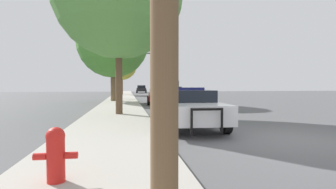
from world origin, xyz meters
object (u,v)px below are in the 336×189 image
car_background_midblock (159,96)px  tree_sidewalk_mid (113,42)px  tree_sidewalk_far (121,64)px  fire_hydrant (56,153)px  box_truck (167,85)px  traffic_light (136,65)px  car_background_oncoming (175,91)px  car_background_distant (141,89)px  police_car (188,106)px

car_background_midblock → tree_sidewalk_mid: tree_sidewalk_mid is taller
tree_sidewalk_far → tree_sidewalk_mid: tree_sidewalk_mid is taller
fire_hydrant → box_truck: box_truck is taller
traffic_light → car_background_oncoming: size_ratio=1.10×
car_background_midblock → tree_sidewalk_far: tree_sidewalk_far is taller
car_background_distant → police_car: bearing=-87.4°
police_car → box_truck: (3.93, 30.50, 0.85)m
fire_hydrant → car_background_distant: (3.99, 47.02, 0.22)m
traffic_light → car_background_oncoming: bearing=54.3°
car_background_oncoming → tree_sidewalk_far: tree_sidewalk_far is taller
traffic_light → tree_sidewalk_mid: tree_sidewalk_mid is taller
car_background_midblock → tree_sidewalk_mid: (-3.74, 2.82, 4.70)m
car_background_oncoming → car_background_distant: size_ratio=1.02×
traffic_light → car_background_oncoming: (5.52, 7.69, -2.88)m
tree_sidewalk_far → box_truck: bearing=-3.0°
police_car → car_background_distant: size_ratio=1.22×
car_background_midblock → box_truck: bearing=83.6°
police_car → tree_sidewalk_far: (-2.93, 30.86, 3.91)m
car_background_distant → box_truck: 11.49m
traffic_light → tree_sidewalk_mid: (-2.16, -3.39, 1.77)m
police_car → tree_sidewalk_mid: size_ratio=0.62×
traffic_light → tree_sidewalk_mid: bearing=-122.4°
fire_hydrant → tree_sidewalk_mid: tree_sidewalk_mid is taller
car_background_oncoming → tree_sidewalk_mid: 14.26m
police_car → box_truck: box_truck is taller
police_car → tree_sidewalk_far: size_ratio=0.75×
car_background_midblock → box_truck: (3.59, 19.02, 0.93)m
police_car → traffic_light: bearing=-83.9°
car_background_midblock → traffic_light: bearing=108.6°
traffic_light → car_background_distant: (1.95, 23.80, -2.81)m
car_background_distant → box_truck: bearing=-70.1°
fire_hydrant → police_car: bearing=59.3°
car_background_distant → box_truck: size_ratio=0.62×
tree_sidewalk_far → police_car: bearing=-84.6°
fire_hydrant → car_background_distant: bearing=85.1°
tree_sidewalk_mid → tree_sidewalk_far: bearing=88.4°
fire_hydrant → traffic_light: size_ratio=0.17×
car_background_distant → tree_sidewalk_mid: 27.88m
car_background_oncoming → fire_hydrant: bearing=76.6°
police_car → car_background_oncoming: bearing=-97.4°
car_background_oncoming → car_background_midblock: (-3.93, -13.91, -0.04)m
traffic_light → fire_hydrant: bearing=-95.0°
traffic_light → box_truck: size_ratio=0.70×
box_truck → traffic_light: bearing=66.6°
car_background_distant → tree_sidewalk_far: tree_sidewalk_far is taller
car_background_oncoming → tree_sidewalk_far: 9.88m
tree_sidewalk_far → car_background_oncoming: bearing=-37.2°
police_car → traffic_light: traffic_light is taller
car_background_distant → tree_sidewalk_far: size_ratio=0.62×
car_background_oncoming → tree_sidewalk_far: (-7.21, 5.47, 3.96)m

